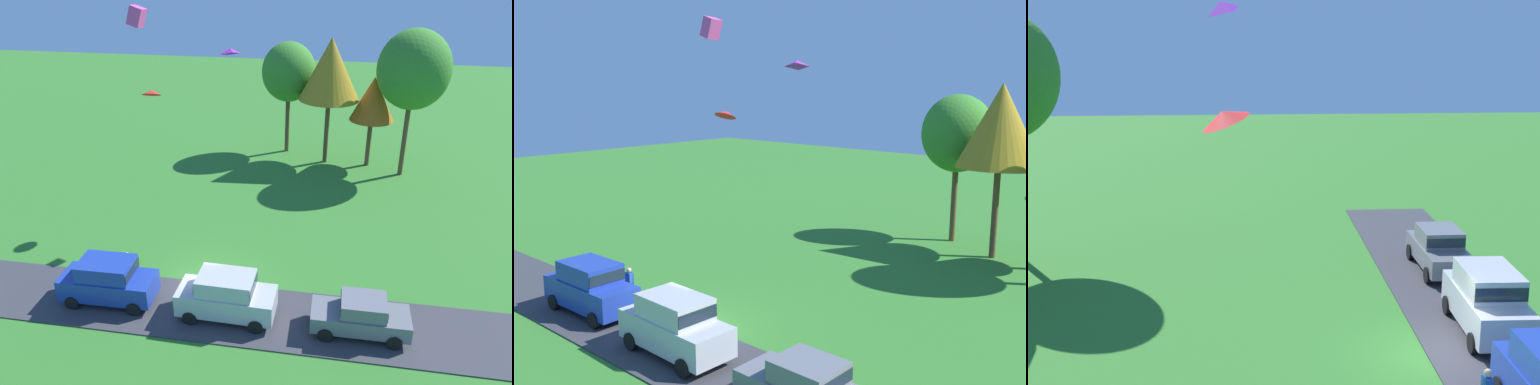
% 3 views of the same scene
% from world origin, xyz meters
% --- Properties ---
extents(ground_plane, '(120.00, 120.00, 0.00)m').
position_xyz_m(ground_plane, '(0.00, 0.00, 0.00)').
color(ground_plane, '#337528').
extents(pavement_strip, '(36.00, 4.40, 0.06)m').
position_xyz_m(pavement_strip, '(0.00, -2.00, 0.03)').
color(pavement_strip, '#38383D').
rests_on(pavement_strip, ground).
extents(car_suv_by_flagpole, '(4.64, 2.13, 2.28)m').
position_xyz_m(car_suv_by_flagpole, '(1.76, -2.23, 1.30)').
color(car_suv_by_flagpole, '#B7B7BC').
rests_on(car_suv_by_flagpole, ground).
extents(car_sedan_far_end, '(4.41, 1.97, 1.84)m').
position_xyz_m(car_sedan_far_end, '(7.97, -2.30, 1.04)').
color(car_sedan_far_end, slate).
rests_on(car_sedan_far_end, ground).
extents(kite_delta_low_drifter, '(1.32, 1.34, 0.67)m').
position_xyz_m(kite_delta_low_drifter, '(-4.47, 6.42, 8.36)').
color(kite_delta_low_drifter, red).
extents(kite_diamond_mid_center, '(1.15, 1.13, 0.51)m').
position_xyz_m(kite_diamond_mid_center, '(0.19, 6.57, 10.82)').
color(kite_diamond_mid_center, purple).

